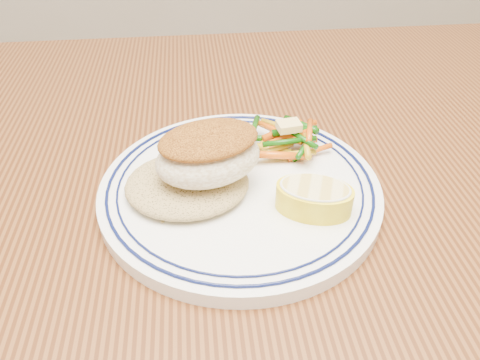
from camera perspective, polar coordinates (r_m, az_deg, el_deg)
name	(u,v)px	position (r m, az deg, el deg)	size (l,w,h in m)	color
dining_table	(282,256)	(0.55, 5.16, -9.24)	(1.50, 0.90, 0.75)	#46220E
plate	(240,188)	(0.47, 0.00, -1.02)	(0.28, 0.28, 0.02)	white
rice_pilaf	(187,181)	(0.45, -6.48, -0.14)	(0.12, 0.11, 0.02)	#A28751
fish_fillet	(208,153)	(0.43, -3.87, 3.26)	(0.12, 0.10, 0.05)	#F1E6C7
vegetable_pile	(286,139)	(0.51, 5.61, 5.02)	(0.10, 0.09, 0.03)	#0F4809
butter_pat	(289,126)	(0.50, 5.97, 6.58)	(0.02, 0.02, 0.01)	#FBDA7A
lemon_wedge	(314,197)	(0.43, 9.03, -2.04)	(0.08, 0.08, 0.03)	yellow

